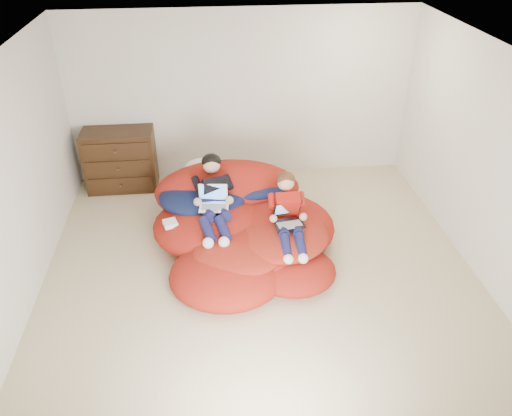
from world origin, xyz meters
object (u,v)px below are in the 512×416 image
Objects in this scene: laptop_white at (214,200)px; laptop_black at (288,217)px; older_boy at (213,193)px; beanbag_pile at (242,226)px; younger_boy at (288,211)px; dresser at (121,160)px.

laptop_black is (0.86, -0.35, -0.07)m from laptop_white.
laptop_white is (0.00, -0.11, -0.04)m from older_boy.
laptop_black is at bearing -27.98° from older_boy.
beanbag_pile is 6.50× the size of laptop_white.
beanbag_pile is at bearing -6.04° from laptop_white.
older_boy is 0.11m from laptop_white.
beanbag_pile is 0.70m from younger_boy.
younger_boy reaches higher than dresser.
beanbag_pile is 2.06× the size of older_boy.
older_boy reaches higher than laptop_white.
older_boy reaches higher than younger_boy.
dresser is 2.64× the size of laptop_black.
younger_boy is (0.86, -0.41, -0.05)m from older_boy.
laptop_white is at bearing 157.77° from laptop_black.
younger_boy is 0.91m from laptop_white.
beanbag_pile is 0.50m from laptop_white.
beanbag_pile is at bearing -22.96° from older_boy.
dresser is at bearing 138.49° from laptop_black.
dresser is 2.91m from laptop_black.
laptop_white is (-0.33, 0.04, 0.37)m from beanbag_pile.
younger_boy is at bearing -27.34° from beanbag_pile.
laptop_white reaches higher than laptop_black.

